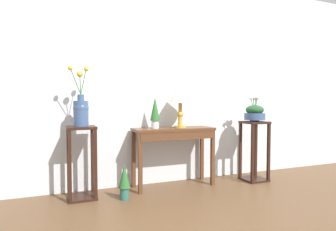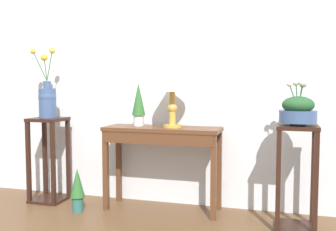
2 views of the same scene
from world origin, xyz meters
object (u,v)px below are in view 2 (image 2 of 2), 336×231
(potted_plant_floor, at_px, (77,188))
(pedestal_stand_right, at_px, (296,178))
(pedestal_stand_left, at_px, (49,160))
(potted_plant_on_console, at_px, (139,103))
(planter_bowl_wide_right, at_px, (298,109))
(flower_vase_tall_left, at_px, (47,98))
(console_table, at_px, (162,142))
(table_lamp, at_px, (172,81))

(potted_plant_floor, bearing_deg, pedestal_stand_right, 3.29)
(pedestal_stand_left, height_order, pedestal_stand_right, pedestal_stand_right)
(pedestal_stand_left, relative_size, potted_plant_floor, 2.07)
(pedestal_stand_left, bearing_deg, potted_plant_on_console, 5.41)
(potted_plant_on_console, height_order, planter_bowl_wide_right, planter_bowl_wide_right)
(flower_vase_tall_left, height_order, potted_plant_floor, flower_vase_tall_left)
(pedestal_stand_right, bearing_deg, console_table, 172.88)
(potted_plant_on_console, bearing_deg, pedestal_stand_right, -8.24)
(pedestal_stand_right, bearing_deg, planter_bowl_wide_right, 49.66)
(flower_vase_tall_left, height_order, pedestal_stand_right, flower_vase_tall_left)
(potted_plant_on_console, distance_m, pedestal_stand_left, 1.07)
(table_lamp, distance_m, flower_vase_tall_left, 1.25)
(console_table, bearing_deg, pedestal_stand_left, -178.59)
(console_table, xyz_separation_m, flower_vase_tall_left, (-1.15, -0.03, 0.38))
(console_table, xyz_separation_m, planter_bowl_wide_right, (1.15, -0.14, 0.32))
(potted_plant_on_console, relative_size, pedestal_stand_right, 0.48)
(table_lamp, relative_size, potted_plant_on_console, 1.42)
(table_lamp, distance_m, potted_plant_floor, 1.27)
(console_table, relative_size, planter_bowl_wide_right, 2.91)
(pedestal_stand_left, distance_m, pedestal_stand_right, 2.29)
(pedestal_stand_left, height_order, flower_vase_tall_left, flower_vase_tall_left)
(pedestal_stand_right, distance_m, potted_plant_floor, 1.87)
(planter_bowl_wide_right, bearing_deg, console_table, 172.89)
(potted_plant_floor, bearing_deg, potted_plant_on_console, 33.15)
(table_lamp, bearing_deg, pedestal_stand_right, -8.85)
(pedestal_stand_left, bearing_deg, flower_vase_tall_left, -120.11)
(potted_plant_on_console, distance_m, flower_vase_tall_left, 0.91)
(console_table, relative_size, flower_vase_tall_left, 1.56)
(pedestal_stand_left, relative_size, pedestal_stand_right, 0.99)
(pedestal_stand_left, distance_m, potted_plant_floor, 0.52)
(pedestal_stand_left, distance_m, planter_bowl_wide_right, 2.36)
(pedestal_stand_left, bearing_deg, planter_bowl_wide_right, -2.86)
(flower_vase_tall_left, distance_m, potted_plant_floor, 0.93)
(potted_plant_on_console, xyz_separation_m, pedestal_stand_left, (-0.91, -0.09, -0.56))
(pedestal_stand_right, bearing_deg, flower_vase_tall_left, 177.15)
(console_table, bearing_deg, potted_plant_floor, -160.64)
(console_table, distance_m, table_lamp, 0.55)
(flower_vase_tall_left, bearing_deg, planter_bowl_wide_right, -2.84)
(flower_vase_tall_left, xyz_separation_m, pedestal_stand_right, (2.29, -0.11, -0.60))
(console_table, distance_m, planter_bowl_wide_right, 1.20)
(console_table, relative_size, table_lamp, 1.87)
(console_table, relative_size, pedestal_stand_left, 1.28)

